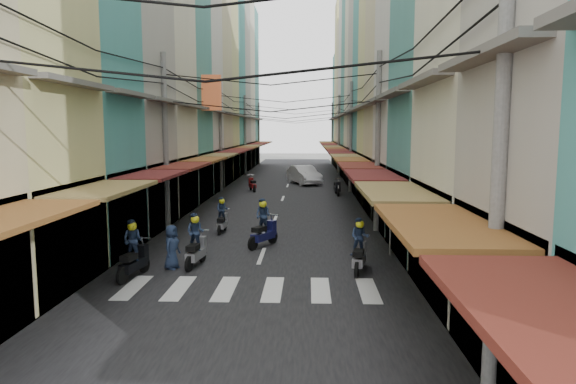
% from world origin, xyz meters
% --- Properties ---
extents(ground, '(160.00, 160.00, 0.00)m').
position_xyz_m(ground, '(0.00, 0.00, 0.00)').
color(ground, slate).
rests_on(ground, ground).
extents(road, '(10.00, 80.00, 0.02)m').
position_xyz_m(road, '(0.00, 20.00, 0.01)').
color(road, black).
rests_on(road, ground).
extents(sidewalk_left, '(3.00, 80.00, 0.06)m').
position_xyz_m(sidewalk_left, '(-6.50, 20.00, 0.03)').
color(sidewalk_left, slate).
rests_on(sidewalk_left, ground).
extents(sidewalk_right, '(3.00, 80.00, 0.06)m').
position_xyz_m(sidewalk_right, '(6.50, 20.00, 0.03)').
color(sidewalk_right, slate).
rests_on(sidewalk_right, ground).
extents(crosswalk, '(7.55, 2.40, 0.01)m').
position_xyz_m(crosswalk, '(-0.00, -6.00, 0.03)').
color(crosswalk, silver).
rests_on(crosswalk, ground).
extents(building_row_left, '(7.80, 67.67, 23.70)m').
position_xyz_m(building_row_left, '(-7.92, 16.56, 9.78)').
color(building_row_left, beige).
rests_on(building_row_left, ground).
extents(building_row_right, '(7.80, 68.98, 22.59)m').
position_xyz_m(building_row_right, '(7.92, 16.45, 9.41)').
color(building_row_right, teal).
rests_on(building_row_right, ground).
extents(utility_poles, '(10.20, 66.13, 8.20)m').
position_xyz_m(utility_poles, '(0.00, 15.01, 6.59)').
color(utility_poles, gray).
rests_on(utility_poles, ground).
extents(white_car, '(6.06, 4.03, 1.99)m').
position_xyz_m(white_car, '(1.37, 23.36, 0.00)').
color(white_car, silver).
rests_on(white_car, ground).
extents(bicycle, '(1.69, 0.81, 1.12)m').
position_xyz_m(bicycle, '(6.13, 2.32, 0.00)').
color(bicycle, black).
rests_on(bicycle, ground).
extents(moving_scooters, '(8.06, 29.17, 1.95)m').
position_xyz_m(moving_scooters, '(-0.48, 2.39, 0.55)').
color(moving_scooters, black).
rests_on(moving_scooters, ground).
extents(parked_scooters, '(13.32, 12.33, 0.94)m').
position_xyz_m(parked_scooters, '(4.77, -3.81, 0.45)').
color(parked_scooters, black).
rests_on(parked_scooters, ground).
extents(pedestrians, '(13.79, 23.11, 2.00)m').
position_xyz_m(pedestrians, '(-4.29, 2.88, 0.96)').
color(pedestrians, '#261F2A').
rests_on(pedestrians, ground).
extents(market_umbrella, '(2.41, 2.41, 2.54)m').
position_xyz_m(market_umbrella, '(5.86, -7.74, 2.24)').
color(market_umbrella, '#B2B2B7').
rests_on(market_umbrella, ground).
extents(traffic_sign, '(0.10, 0.67, 3.05)m').
position_xyz_m(traffic_sign, '(4.78, -1.69, 2.24)').
color(traffic_sign, gray).
rests_on(traffic_sign, ground).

